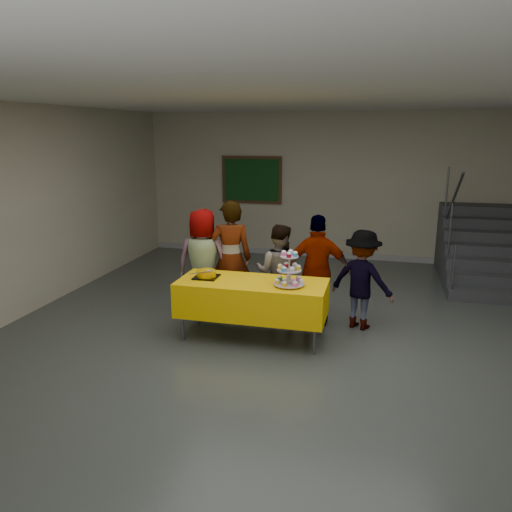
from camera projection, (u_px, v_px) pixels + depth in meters
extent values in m
plane|color=#4C514C|center=(290.00, 358.00, 5.90)|extent=(10.00, 10.00, 0.00)
cube|color=#B7AF94|center=(335.00, 187.00, 10.24)|extent=(8.00, 0.04, 3.00)
cube|color=silver|center=(295.00, 92.00, 5.17)|extent=(8.00, 10.00, 0.04)
cube|color=#999999|center=(332.00, 255.00, 10.57)|extent=(7.90, 0.03, 0.12)
cylinder|color=#595960|center=(182.00, 314.00, 6.31)|extent=(0.04, 0.04, 0.73)
cylinder|color=#595960|center=(315.00, 326.00, 5.91)|extent=(0.04, 0.04, 0.73)
cylinder|color=#595960|center=(198.00, 299.00, 6.85)|extent=(0.04, 0.04, 0.73)
cylinder|color=#595960|center=(321.00, 309.00, 6.46)|extent=(0.04, 0.04, 0.73)
cube|color=#595960|center=(252.00, 284.00, 6.29)|extent=(1.80, 0.70, 0.02)
cube|color=#FFC005|center=(252.00, 298.00, 6.34)|extent=(1.88, 0.78, 0.44)
cylinder|color=silver|center=(289.00, 285.00, 6.09)|extent=(0.18, 0.18, 0.01)
cylinder|color=silver|center=(289.00, 269.00, 6.04)|extent=(0.02, 0.02, 0.42)
cylinder|color=silver|center=(289.00, 284.00, 6.09)|extent=(0.38, 0.38, 0.01)
cylinder|color=silver|center=(289.00, 270.00, 6.05)|extent=(0.30, 0.30, 0.01)
cylinder|color=silver|center=(289.00, 257.00, 6.01)|extent=(0.22, 0.22, 0.01)
cube|color=black|center=(206.00, 277.00, 6.44)|extent=(0.30, 0.30, 0.02)
cylinder|color=#E8A000|center=(206.00, 274.00, 6.43)|extent=(0.25, 0.25, 0.07)
ellipsoid|color=#E8A000|center=(206.00, 271.00, 6.42)|extent=(0.25, 0.25, 0.05)
ellipsoid|color=white|center=(209.00, 271.00, 6.37)|extent=(0.08, 0.08, 0.02)
cube|color=silver|center=(201.00, 272.00, 6.30)|extent=(0.30, 0.16, 0.04)
imported|color=slate|center=(203.00, 262.00, 7.16)|extent=(0.80, 0.55, 1.55)
imported|color=slate|center=(231.00, 259.00, 7.11)|extent=(0.71, 0.59, 1.68)
imported|color=slate|center=(278.00, 272.00, 7.01)|extent=(0.69, 0.55, 1.36)
imported|color=slate|center=(318.00, 271.00, 6.77)|extent=(0.93, 0.44, 1.54)
imported|color=slate|center=(362.00, 280.00, 6.68)|extent=(0.99, 0.77, 1.35)
cube|color=#424447|center=(491.00, 296.00, 7.83)|extent=(1.30, 0.30, 0.18)
cube|color=#424447|center=(488.00, 285.00, 8.09)|extent=(1.30, 0.30, 0.36)
cube|color=#424447|center=(485.00, 275.00, 8.35)|extent=(1.30, 0.30, 0.54)
cube|color=#424447|center=(482.00, 265.00, 8.61)|extent=(1.30, 0.30, 0.72)
cube|color=#424447|center=(480.00, 256.00, 8.87)|extent=(1.30, 0.30, 0.90)
cube|color=#424447|center=(477.00, 247.00, 9.13)|extent=(1.30, 0.30, 1.08)
cube|color=#424447|center=(475.00, 239.00, 9.39)|extent=(1.30, 0.30, 1.26)
cube|color=#424447|center=(473.00, 236.00, 9.67)|extent=(1.30, 0.30, 1.26)
cylinder|color=#595960|center=(453.00, 272.00, 7.83)|extent=(0.04, 0.04, 0.90)
cylinder|color=#595960|center=(450.00, 229.00, 8.46)|extent=(0.04, 0.04, 0.90)
cylinder|color=#595960|center=(447.00, 191.00, 9.17)|extent=(0.04, 0.04, 0.90)
cylinder|color=#595960|center=(452.00, 203.00, 8.39)|extent=(0.04, 1.85, 1.20)
cube|color=#472B16|center=(252.00, 180.00, 10.60)|extent=(1.30, 0.04, 1.00)
cube|color=#154218|center=(251.00, 180.00, 10.58)|extent=(1.18, 0.02, 0.88)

